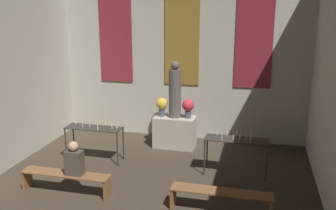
% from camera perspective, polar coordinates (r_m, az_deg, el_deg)
% --- Properties ---
extents(wall_back, '(7.55, 0.16, 5.18)m').
position_cam_1_polar(wall_back, '(11.12, 2.20, 8.11)').
color(wall_back, beige).
rests_on(wall_back, ground_plane).
extents(altar, '(1.16, 0.61, 0.89)m').
position_cam_1_polar(altar, '(10.68, 1.03, -4.13)').
color(altar, '#BCB29E').
rests_on(altar, ground_plane).
extents(statue, '(0.34, 0.34, 1.59)m').
position_cam_1_polar(statue, '(10.36, 1.06, 2.07)').
color(statue, '#5B5651').
rests_on(statue, altar).
extents(flower_vase_left, '(0.33, 0.33, 0.53)m').
position_cam_1_polar(flower_vase_left, '(10.54, -0.95, 0.01)').
color(flower_vase_left, '#4C5666').
rests_on(flower_vase_left, altar).
extents(flower_vase_right, '(0.33, 0.33, 0.53)m').
position_cam_1_polar(flower_vase_right, '(10.38, 3.09, -0.25)').
color(flower_vase_right, '#4C5666').
rests_on(flower_vase_right, altar).
extents(candle_rack_left, '(1.48, 0.49, 1.09)m').
position_cam_1_polar(candle_rack_left, '(9.85, -11.17, -3.99)').
color(candle_rack_left, '#332D28').
rests_on(candle_rack_left, ground_plane).
extents(candle_rack_right, '(1.48, 0.49, 1.09)m').
position_cam_1_polar(candle_rack_right, '(8.99, 10.36, -5.78)').
color(candle_rack_right, '#332D28').
rests_on(candle_rack_right, ground_plane).
extents(pew_back_left, '(1.97, 0.36, 0.45)m').
position_cam_1_polar(pew_back_left, '(8.48, -15.32, -10.74)').
color(pew_back_left, brown).
rests_on(pew_back_left, ground_plane).
extents(pew_back_right, '(1.97, 0.36, 0.45)m').
position_cam_1_polar(pew_back_right, '(7.55, 8.09, -13.68)').
color(pew_back_right, brown).
rests_on(pew_back_right, ground_plane).
extents(person_seated, '(0.36, 0.24, 0.74)m').
position_cam_1_polar(person_seated, '(8.19, -14.09, -8.13)').
color(person_seated, '#4C4238').
rests_on(person_seated, pew_back_left).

